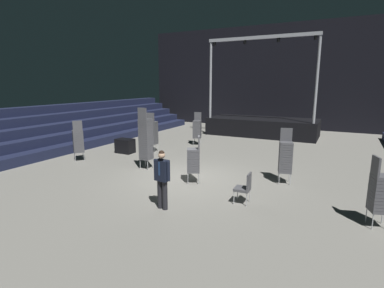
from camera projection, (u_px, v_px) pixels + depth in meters
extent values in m
cube|color=gray|center=(189.00, 180.00, 11.15)|extent=(22.00, 30.00, 0.10)
cube|color=black|center=(277.00, 77.00, 23.43)|extent=(22.00, 0.30, 8.00)
cube|color=#191E38|center=(68.00, 148.00, 15.37)|extent=(0.75, 24.00, 0.45)
cube|color=#191E38|center=(57.00, 139.00, 15.61)|extent=(0.75, 24.00, 0.45)
cube|color=#191E38|center=(46.00, 129.00, 15.86)|extent=(0.75, 24.00, 0.45)
cube|color=#191E38|center=(36.00, 120.00, 16.10)|extent=(0.75, 24.00, 0.45)
cube|color=#191E38|center=(26.00, 111.00, 16.35)|extent=(0.75, 24.00, 0.45)
cube|color=black|center=(262.00, 127.00, 20.48)|extent=(7.22, 3.05, 1.17)
cylinder|color=#9EA0A8|center=(211.00, 80.00, 20.25)|extent=(0.16, 0.16, 5.11)
cylinder|color=#9EA0A8|center=(317.00, 80.00, 17.25)|extent=(0.16, 0.16, 5.11)
cube|color=#9EA0A8|center=(261.00, 37.00, 18.24)|extent=(6.92, 0.20, 0.20)
cylinder|color=black|center=(215.00, 44.00, 19.67)|extent=(0.18, 0.18, 0.22)
cylinder|color=black|center=(245.00, 42.00, 18.74)|extent=(0.18, 0.18, 0.22)
cylinder|color=black|center=(278.00, 40.00, 17.82)|extent=(0.18, 0.18, 0.22)
cylinder|color=black|center=(316.00, 38.00, 16.89)|extent=(0.18, 0.18, 0.22)
cylinder|color=black|center=(165.00, 195.00, 8.38)|extent=(0.15, 0.15, 0.84)
cylinder|color=black|center=(160.00, 194.00, 8.48)|extent=(0.15, 0.15, 0.84)
cube|color=silver|center=(161.00, 171.00, 8.24)|extent=(0.19, 0.13, 0.59)
cube|color=black|center=(162.00, 170.00, 8.29)|extent=(0.43, 0.29, 0.59)
cube|color=navy|center=(159.00, 169.00, 8.18)|extent=(0.06, 0.02, 0.38)
cylinder|color=black|center=(168.00, 171.00, 8.15)|extent=(0.11, 0.11, 0.55)
cylinder|color=black|center=(156.00, 168.00, 8.42)|extent=(0.11, 0.11, 0.55)
sphere|color=#DBAD89|center=(162.00, 155.00, 8.20)|extent=(0.20, 0.20, 0.20)
sphere|color=black|center=(162.00, 153.00, 8.19)|extent=(0.16, 0.16, 0.16)
cylinder|color=#B2B5BA|center=(75.00, 156.00, 13.87)|extent=(0.02, 0.02, 0.40)
cylinder|color=#B2B5BA|center=(83.00, 155.00, 14.04)|extent=(0.02, 0.02, 0.40)
cylinder|color=#B2B5BA|center=(75.00, 158.00, 13.54)|extent=(0.02, 0.02, 0.40)
cylinder|color=#B2B5BA|center=(84.00, 157.00, 13.71)|extent=(0.02, 0.02, 0.40)
cube|color=#4C4C51|center=(79.00, 151.00, 13.74)|extent=(0.61, 0.61, 0.08)
cube|color=#4C4C51|center=(79.00, 149.00, 13.72)|extent=(0.61, 0.61, 0.08)
cube|color=#4C4C51|center=(79.00, 148.00, 13.71)|extent=(0.61, 0.61, 0.08)
cube|color=#4C4C51|center=(79.00, 146.00, 13.69)|extent=(0.61, 0.61, 0.08)
cube|color=#4C4C51|center=(78.00, 144.00, 13.67)|extent=(0.61, 0.61, 0.08)
cube|color=#4C4C51|center=(78.00, 142.00, 13.66)|extent=(0.61, 0.61, 0.08)
cube|color=#4C4C51|center=(78.00, 140.00, 13.64)|extent=(0.61, 0.61, 0.08)
cube|color=#4C4C51|center=(78.00, 139.00, 13.62)|extent=(0.61, 0.61, 0.08)
cube|color=#4C4C51|center=(78.00, 137.00, 13.60)|extent=(0.61, 0.61, 0.08)
cube|color=#4C4C51|center=(78.00, 135.00, 13.59)|extent=(0.61, 0.61, 0.08)
cube|color=#4C4C51|center=(78.00, 133.00, 13.57)|extent=(0.61, 0.61, 0.08)
cube|color=#4C4C51|center=(77.00, 131.00, 13.55)|extent=(0.61, 0.61, 0.08)
cube|color=#4C4C51|center=(77.00, 126.00, 13.33)|extent=(0.28, 0.36, 0.46)
cylinder|color=#B2B5BA|center=(151.00, 147.00, 15.88)|extent=(0.02, 0.02, 0.40)
cylinder|color=#B2B5BA|center=(158.00, 147.00, 15.76)|extent=(0.02, 0.02, 0.40)
cylinder|color=#B2B5BA|center=(148.00, 148.00, 15.52)|extent=(0.02, 0.02, 0.40)
cylinder|color=#B2B5BA|center=(155.00, 149.00, 15.40)|extent=(0.02, 0.02, 0.40)
cube|color=#4C4C51|center=(153.00, 143.00, 15.59)|extent=(0.50, 0.50, 0.08)
cube|color=#4C4C51|center=(153.00, 142.00, 15.57)|extent=(0.50, 0.50, 0.08)
cube|color=#4C4C51|center=(153.00, 140.00, 15.56)|extent=(0.50, 0.50, 0.08)
cube|color=#4C4C51|center=(153.00, 138.00, 15.54)|extent=(0.50, 0.50, 0.08)
cube|color=#4C4C51|center=(153.00, 137.00, 15.52)|extent=(0.50, 0.50, 0.08)
cube|color=#4C4C51|center=(153.00, 135.00, 15.51)|extent=(0.50, 0.50, 0.08)
cube|color=#4C4C51|center=(153.00, 134.00, 15.49)|extent=(0.50, 0.50, 0.08)
cube|color=#4C4C51|center=(153.00, 132.00, 15.47)|extent=(0.50, 0.50, 0.08)
cube|color=#4C4C51|center=(153.00, 130.00, 15.46)|extent=(0.50, 0.50, 0.08)
cube|color=#4C4C51|center=(153.00, 129.00, 15.44)|extent=(0.50, 0.50, 0.08)
cube|color=#4C4C51|center=(152.00, 127.00, 15.42)|extent=(0.50, 0.50, 0.08)
cube|color=#4C4C51|center=(152.00, 125.00, 15.40)|extent=(0.50, 0.50, 0.08)
cube|color=#4C4C51|center=(152.00, 124.00, 15.39)|extent=(0.50, 0.50, 0.08)
cube|color=#4C4C51|center=(152.00, 122.00, 15.37)|extent=(0.50, 0.50, 0.08)
cube|color=#4C4C51|center=(150.00, 117.00, 15.14)|extent=(0.41, 0.11, 0.46)
cylinder|color=#B2B5BA|center=(290.00, 180.00, 10.44)|extent=(0.02, 0.02, 0.40)
cylinder|color=#B2B5BA|center=(279.00, 179.00, 10.51)|extent=(0.02, 0.02, 0.40)
cylinder|color=#B2B5BA|center=(289.00, 176.00, 10.80)|extent=(0.02, 0.02, 0.40)
cylinder|color=#B2B5BA|center=(278.00, 176.00, 10.88)|extent=(0.02, 0.02, 0.40)
cube|color=#4C4C51|center=(285.00, 171.00, 10.61)|extent=(0.54, 0.54, 0.08)
cube|color=#4C4C51|center=(285.00, 169.00, 10.59)|extent=(0.54, 0.54, 0.08)
cube|color=#4C4C51|center=(285.00, 167.00, 10.57)|extent=(0.54, 0.54, 0.08)
cube|color=#4C4C51|center=(285.00, 164.00, 10.56)|extent=(0.54, 0.54, 0.08)
cube|color=#4C4C51|center=(285.00, 162.00, 10.54)|extent=(0.54, 0.54, 0.08)
cube|color=#4C4C51|center=(285.00, 160.00, 10.52)|extent=(0.54, 0.54, 0.08)
cube|color=#4C4C51|center=(285.00, 157.00, 10.51)|extent=(0.54, 0.54, 0.08)
cube|color=#4C4C51|center=(286.00, 155.00, 10.49)|extent=(0.54, 0.54, 0.08)
cube|color=#4C4C51|center=(286.00, 153.00, 10.47)|extent=(0.54, 0.54, 0.08)
cube|color=#4C4C51|center=(286.00, 150.00, 10.45)|extent=(0.54, 0.54, 0.08)
cube|color=#4C4C51|center=(286.00, 148.00, 10.44)|extent=(0.54, 0.54, 0.08)
cube|color=#4C4C51|center=(286.00, 146.00, 10.42)|extent=(0.54, 0.54, 0.08)
cube|color=#4C4C51|center=(286.00, 143.00, 10.40)|extent=(0.54, 0.54, 0.08)
cube|color=#4C4C51|center=(286.00, 135.00, 10.54)|extent=(0.40, 0.16, 0.46)
cylinder|color=#B2B5BA|center=(188.00, 179.00, 10.53)|extent=(0.02, 0.02, 0.40)
cylinder|color=#B2B5BA|center=(188.00, 176.00, 10.90)|extent=(0.02, 0.02, 0.40)
cylinder|color=#B2B5BA|center=(199.00, 179.00, 10.53)|extent=(0.02, 0.02, 0.40)
cylinder|color=#B2B5BA|center=(199.00, 176.00, 10.90)|extent=(0.02, 0.02, 0.40)
cube|color=#4C4C51|center=(193.00, 171.00, 10.66)|extent=(0.59, 0.59, 0.08)
cube|color=#4C4C51|center=(193.00, 168.00, 10.65)|extent=(0.59, 0.59, 0.08)
cube|color=#4C4C51|center=(193.00, 166.00, 10.63)|extent=(0.59, 0.59, 0.08)
cube|color=#4C4C51|center=(193.00, 164.00, 10.61)|extent=(0.59, 0.59, 0.08)
cube|color=#4C4C51|center=(193.00, 162.00, 10.60)|extent=(0.59, 0.59, 0.08)
cube|color=#4C4C51|center=(193.00, 159.00, 10.58)|extent=(0.59, 0.59, 0.08)
cube|color=#4C4C51|center=(193.00, 157.00, 10.56)|extent=(0.59, 0.59, 0.08)
cube|color=#4C4C51|center=(193.00, 155.00, 10.55)|extent=(0.59, 0.59, 0.08)
cube|color=#4C4C51|center=(193.00, 152.00, 10.53)|extent=(0.59, 0.59, 0.08)
cube|color=#4C4C51|center=(193.00, 150.00, 10.51)|extent=(0.59, 0.59, 0.08)
cube|color=#4C4C51|center=(199.00, 142.00, 10.46)|extent=(0.23, 0.38, 0.46)
cylinder|color=#B2B5BA|center=(200.00, 142.00, 17.14)|extent=(0.02, 0.02, 0.40)
cylinder|color=#B2B5BA|center=(193.00, 142.00, 17.21)|extent=(0.02, 0.02, 0.40)
cylinder|color=#B2B5BA|center=(201.00, 141.00, 17.50)|extent=(0.02, 0.02, 0.40)
cylinder|color=#B2B5BA|center=(195.00, 141.00, 17.58)|extent=(0.02, 0.02, 0.40)
cube|color=#4C4C51|center=(197.00, 137.00, 17.31)|extent=(0.54, 0.54, 0.08)
cube|color=#4C4C51|center=(197.00, 136.00, 17.29)|extent=(0.54, 0.54, 0.08)
cube|color=#4C4C51|center=(197.00, 134.00, 17.28)|extent=(0.54, 0.54, 0.08)
cube|color=#4C4C51|center=(197.00, 133.00, 17.26)|extent=(0.54, 0.54, 0.08)
cube|color=#4C4C51|center=(197.00, 131.00, 17.24)|extent=(0.54, 0.54, 0.08)
cube|color=#4C4C51|center=(197.00, 130.00, 17.22)|extent=(0.54, 0.54, 0.08)
cube|color=#4C4C51|center=(197.00, 129.00, 17.21)|extent=(0.54, 0.54, 0.08)
cube|color=#4C4C51|center=(197.00, 127.00, 17.19)|extent=(0.54, 0.54, 0.08)
cube|color=#4C4C51|center=(197.00, 126.00, 17.17)|extent=(0.54, 0.54, 0.08)
cube|color=#4C4C51|center=(197.00, 124.00, 17.16)|extent=(0.54, 0.54, 0.08)
cube|color=#4C4C51|center=(197.00, 123.00, 17.14)|extent=(0.54, 0.54, 0.08)
cube|color=#4C4C51|center=(197.00, 121.00, 17.12)|extent=(0.54, 0.54, 0.08)
cube|color=#4C4C51|center=(198.00, 116.00, 17.26)|extent=(0.40, 0.15, 0.46)
cylinder|color=#B2B5BA|center=(146.00, 162.00, 12.75)|extent=(0.02, 0.02, 0.40)
cylinder|color=#B2B5BA|center=(153.00, 163.00, 12.58)|extent=(0.02, 0.02, 0.40)
cylinder|color=#B2B5BA|center=(140.00, 164.00, 12.42)|extent=(0.02, 0.02, 0.40)
cylinder|color=#B2B5BA|center=(148.00, 165.00, 12.25)|extent=(0.02, 0.02, 0.40)
cube|color=#4C4C51|center=(146.00, 158.00, 12.45)|extent=(0.44, 0.44, 0.08)
cube|color=#4C4C51|center=(146.00, 156.00, 12.43)|extent=(0.44, 0.44, 0.08)
cube|color=#4C4C51|center=(146.00, 154.00, 12.42)|extent=(0.44, 0.44, 0.08)
cube|color=#4C4C51|center=(146.00, 152.00, 12.40)|extent=(0.44, 0.44, 0.08)
cube|color=#4C4C51|center=(146.00, 150.00, 12.38)|extent=(0.44, 0.44, 0.08)
cube|color=#4C4C51|center=(146.00, 148.00, 12.37)|extent=(0.44, 0.44, 0.08)
cube|color=#4C4C51|center=(146.00, 146.00, 12.35)|extent=(0.44, 0.44, 0.08)
cube|color=#4C4C51|center=(146.00, 144.00, 12.33)|extent=(0.44, 0.44, 0.08)
cube|color=#4C4C51|center=(146.00, 142.00, 12.32)|extent=(0.44, 0.44, 0.08)
cube|color=#4C4C51|center=(146.00, 140.00, 12.30)|extent=(0.44, 0.44, 0.08)
cube|color=#4C4C51|center=(146.00, 138.00, 12.28)|extent=(0.44, 0.44, 0.08)
cube|color=#4C4C51|center=(146.00, 136.00, 12.27)|extent=(0.44, 0.44, 0.08)
cube|color=#4C4C51|center=(146.00, 134.00, 12.25)|extent=(0.44, 0.44, 0.08)
cube|color=#4C4C51|center=(146.00, 132.00, 12.23)|extent=(0.44, 0.44, 0.08)
cube|color=#4C4C51|center=(146.00, 130.00, 12.21)|extent=(0.44, 0.44, 0.08)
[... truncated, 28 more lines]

